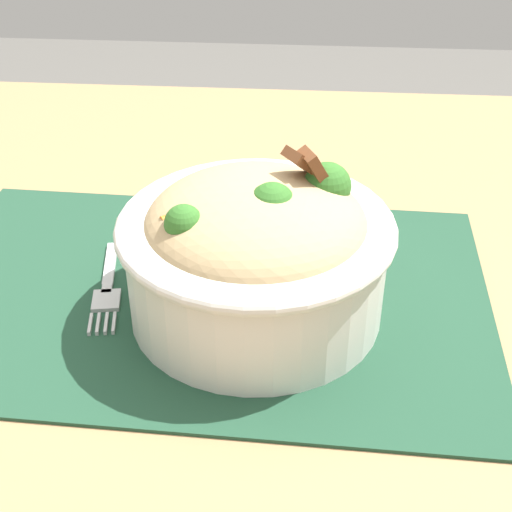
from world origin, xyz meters
TOP-DOWN VIEW (x-y plane):
  - table at (0.00, 0.00)m, footprint 1.02×0.96m
  - placemat at (0.03, -0.02)m, footprint 0.47×0.32m
  - bowl at (-0.02, -0.00)m, footprint 0.21×0.21m
  - fork at (0.11, -0.01)m, footprint 0.04×0.12m

SIDE VIEW (x-z plane):
  - table at x=0.00m, z-range 0.30..1.04m
  - placemat at x=0.03m, z-range 0.74..0.75m
  - fork at x=0.11m, z-range 0.75..0.75m
  - bowl at x=-0.02m, z-range 0.74..0.87m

